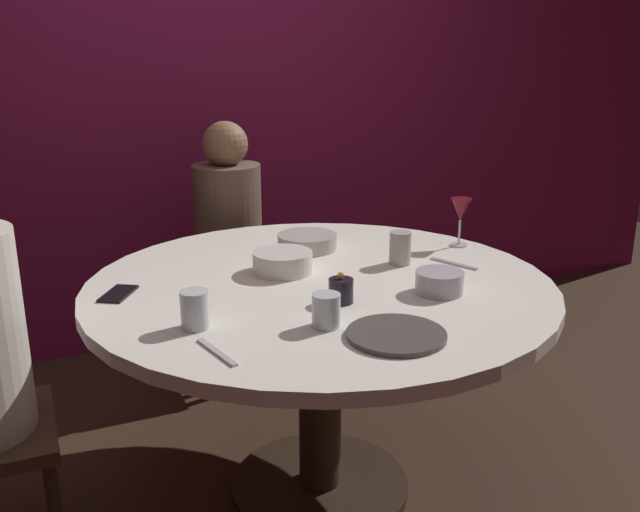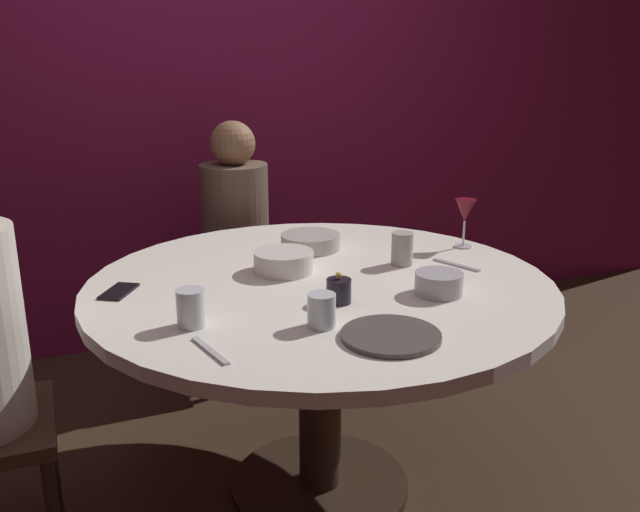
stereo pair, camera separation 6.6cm
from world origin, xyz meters
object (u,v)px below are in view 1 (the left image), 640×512
bowl_salad_center (307,242)px  cup_by_right_diner (326,310)px  wine_glass (461,211)px  cup_by_left_diner (400,248)px  candle_holder (341,290)px  cup_near_candle (195,310)px  bowl_serving_large (439,282)px  cell_phone (118,294)px  seated_diner_back (228,221)px  bowl_small_white (283,262)px  dinner_plate (398,334)px  dining_table (320,322)px

bowl_salad_center → cup_by_right_diner: (-0.23, -0.68, 0.02)m
wine_glass → cup_by_left_diner: (-0.31, -0.10, -0.07)m
candle_holder → cup_by_right_diner: 0.18m
cup_by_left_diner → cup_near_candle: bearing=-161.0°
bowl_serving_large → cup_near_candle: bearing=177.7°
cell_phone → cup_near_candle: size_ratio=1.40×
bowl_serving_large → bowl_salad_center: (-0.18, 0.58, -0.01)m
candle_holder → cell_phone: 0.65m
cell_phone → cup_near_candle: 0.37m
cup_by_left_diner → bowl_salad_center: bearing=126.9°
bowl_salad_center → cup_near_candle: size_ratio=2.11×
candle_holder → cup_near_candle: 0.42m
wine_glass → candle_holder: bearing=-151.5°
seated_diner_back → bowl_small_white: 0.88m
dinner_plate → bowl_salad_center: (0.09, 0.81, 0.02)m
cell_phone → cup_by_right_diner: bearing=167.0°
cup_near_candle → cup_by_right_diner: (0.31, -0.13, -0.01)m
cell_phone → bowl_salad_center: 0.72m
seated_diner_back → bowl_serving_large: (0.28, -1.24, 0.07)m
cell_phone → bowl_small_white: 0.52m
candle_holder → bowl_salad_center: (0.12, 0.53, -0.01)m
cup_by_right_diner → bowl_salad_center: bearing=71.2°
candle_holder → seated_diner_back: bearing=89.0°
seated_diner_back → candle_holder: bearing=-1.0°
bowl_serving_large → bowl_small_white: 0.51m
seated_diner_back → cup_by_right_diner: (-0.13, -1.34, 0.09)m
wine_glass → bowl_small_white: 0.70m
dining_table → dinner_plate: dinner_plate is taller
dining_table → cup_by_right_diner: cup_by_right_diner is taller
bowl_serving_large → cup_by_left_diner: 0.29m
dining_table → wine_glass: bearing=13.8°
candle_holder → cup_by_right_diner: candle_holder is taller
seated_diner_back → bowl_serving_large: bearing=12.6°
dining_table → bowl_small_white: (-0.08, 0.13, 0.17)m
bowl_salad_center → cup_near_candle: 0.77m
wine_glass → bowl_small_white: bearing=-177.8°
candle_holder → dining_table: bearing=83.7°
cup_near_candle → cup_by_right_diner: bearing=-22.3°
seated_diner_back → candle_holder: seated_diner_back is taller
bowl_small_white → cup_by_left_diner: 0.40m
bowl_small_white → cup_by_left_diner: (0.39, -0.08, 0.02)m
cell_phone → cup_by_left_diner: 0.91m
dining_table → candle_holder: 0.26m
bowl_salad_center → candle_holder: bearing=-102.7°
seated_diner_back → cup_near_candle: seated_diner_back is taller
seated_diner_back → cup_by_right_diner: seated_diner_back is taller
dining_table → cell_phone: bearing=168.5°
bowl_salad_center → bowl_small_white: bowl_small_white is taller
cup_near_candle → seated_diner_back: bearing=69.9°
candle_holder → cup_by_right_diner: (-0.11, -0.14, 0.01)m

